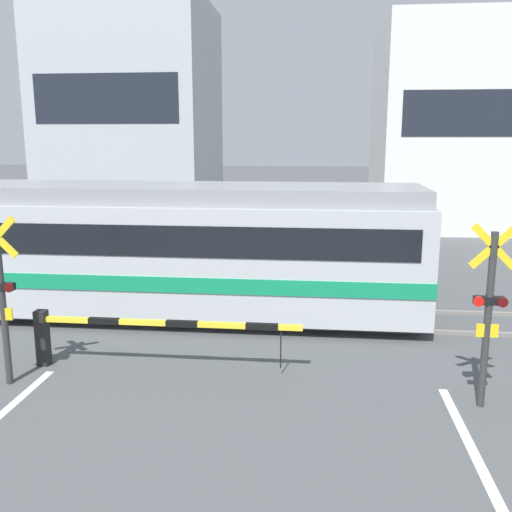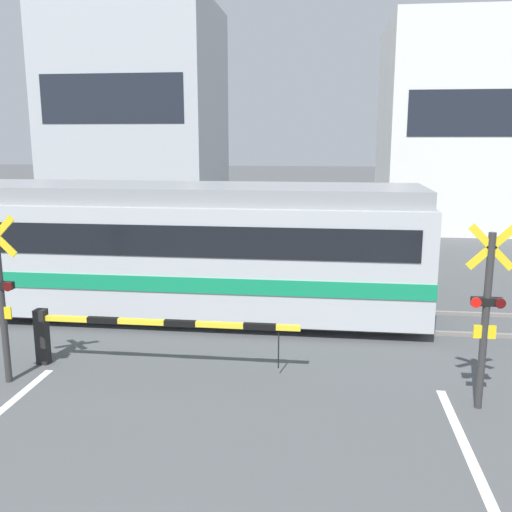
{
  "view_description": "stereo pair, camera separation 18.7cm",
  "coord_description": "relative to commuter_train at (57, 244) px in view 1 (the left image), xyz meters",
  "views": [
    {
      "loc": [
        1.24,
        -2.18,
        4.01
      ],
      "look_at": [
        0.0,
        9.33,
        1.6
      ],
      "focal_mm": 40.0,
      "sensor_mm": 36.0,
      "label": 1
    },
    {
      "loc": [
        1.43,
        -2.16,
        4.01
      ],
      "look_at": [
        0.0,
        9.33,
        1.6
      ],
      "focal_mm": 40.0,
      "sensor_mm": 36.0,
      "label": 2
    }
  ],
  "objects": [
    {
      "name": "crossing_barrier_near",
      "position": [
        2.52,
        -3.16,
        -0.89
      ],
      "size": [
        4.73,
        0.2,
        1.01
      ],
      "color": "black",
      "rests_on": "ground_plane"
    },
    {
      "name": "crossing_barrier_far",
      "position": [
        6.9,
        3.17,
        -0.89
      ],
      "size": [
        4.73,
        0.2,
        1.01
      ],
      "color": "black",
      "rests_on": "ground_plane"
    },
    {
      "name": "crossing_signal_left",
      "position": [
        0.93,
        -3.98,
        -0.06
      ],
      "size": [
        0.68,
        0.15,
        2.81
      ],
      "color": "#333333",
      "rests_on": "ground_plane"
    },
    {
      "name": "pedestrian",
      "position": [
        3.77,
        6.6,
        -0.56
      ],
      "size": [
        0.38,
        0.24,
        1.8
      ],
      "color": "#33384C",
      "rests_on": "ground_plane"
    },
    {
      "name": "rail_track_near",
      "position": [
        4.71,
        -0.72,
        -1.56
      ],
      "size": [
        50.0,
        0.1,
        0.08
      ],
      "color": "gray",
      "rests_on": "ground_plane"
    },
    {
      "name": "building_left_of_street",
      "position": [
        -2.92,
        15.05,
        3.49
      ],
      "size": [
        7.4,
        7.33,
        10.19
      ],
      "color": "#B2B7BC",
      "rests_on": "ground_plane"
    },
    {
      "name": "rail_track_far",
      "position": [
        4.71,
        0.72,
        -1.56
      ],
      "size": [
        50.0,
        0.1,
        0.08
      ],
      "color": "gray",
      "rests_on": "ground_plane"
    },
    {
      "name": "building_right_of_street",
      "position": [
        12.29,
        15.05,
        2.89
      ],
      "size": [
        7.28,
        7.33,
        8.99
      ],
      "color": "white",
      "rests_on": "ground_plane"
    },
    {
      "name": "crossing_signal_right",
      "position": [
        8.5,
        -3.98,
        -0.06
      ],
      "size": [
        0.68,
        0.15,
        2.81
      ],
      "color": "#333333",
      "rests_on": "ground_plane"
    },
    {
      "name": "commuter_train",
      "position": [
        0.0,
        0.0,
        0.0
      ],
      "size": [
        16.63,
        2.75,
        2.99
      ],
      "color": "#B7BCC1",
      "rests_on": "ground_plane"
    }
  ]
}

